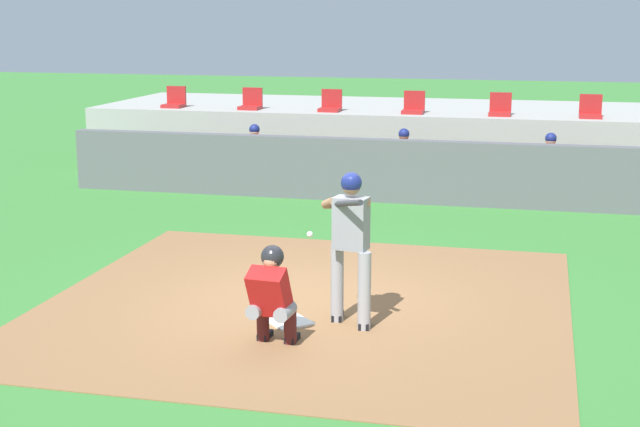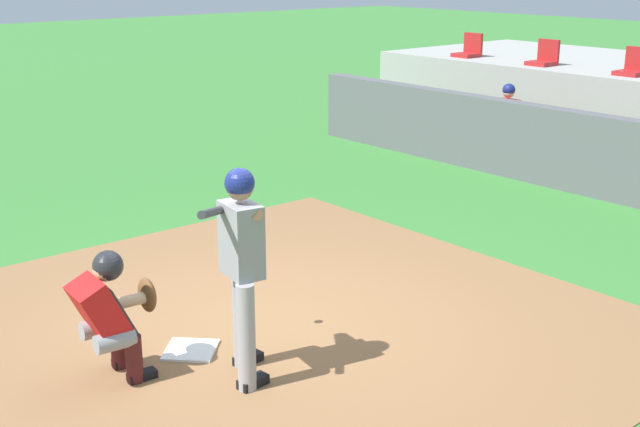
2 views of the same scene
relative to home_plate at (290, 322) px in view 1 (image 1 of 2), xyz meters
The scene contains 17 objects.
ground_plane 0.80m from the home_plate, 90.00° to the left, with size 80.00×80.00×0.00m, color #387A33.
dirt_infield 0.80m from the home_plate, 90.00° to the left, with size 6.40×6.40×0.01m, color olive.
home_plate is the anchor object (origin of this frame).
batter_at_plate 1.23m from the home_plate, ahead, with size 0.64×0.81×1.80m.
catcher_crouched 0.93m from the home_plate, 89.24° to the right, with size 0.50×1.71×1.13m.
dugout_wall 7.32m from the home_plate, 90.00° to the left, with size 13.00×0.30×1.20m, color #59595E.
dugout_bench 8.30m from the home_plate, 90.00° to the left, with size 11.80×0.44×0.45m, color olive.
dugout_player_0 8.72m from the home_plate, 110.43° to the left, with size 0.49×0.70×1.30m.
dugout_player_1 8.17m from the home_plate, 89.43° to the left, with size 0.49×0.70×1.30m.
dugout_player_2 8.68m from the home_plate, 70.26° to the left, with size 0.49×0.70×1.30m.
stands_platform 11.72m from the home_plate, 90.00° to the left, with size 15.00×4.40×1.40m, color #9E9E99.
stadium_seat_0 11.70m from the home_plate, 118.69° to the left, with size 0.46×0.46×0.48m.
stadium_seat_1 10.94m from the home_plate, 110.05° to the left, with size 0.46×0.46×0.48m.
stadium_seat_2 10.46m from the home_plate, 100.34° to the left, with size 0.46×0.46×0.48m.
stadium_seat_3 10.29m from the home_plate, 90.00° to the left, with size 0.46×0.46×0.48m.
stadium_seat_4 10.46m from the home_plate, 79.66° to the left, with size 0.46×0.46×0.48m.
stadium_seat_5 10.94m from the home_plate, 69.95° to the left, with size 0.46×0.46×0.48m.
Camera 1 is at (2.75, -10.64, 3.55)m, focal length 51.75 mm.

